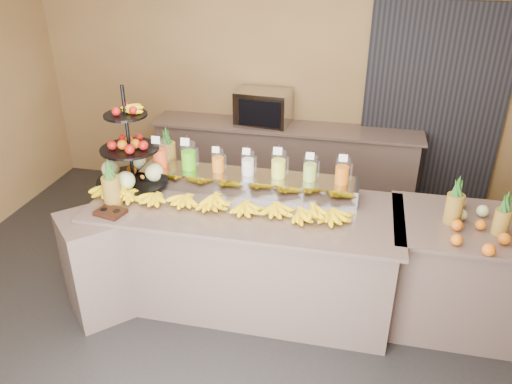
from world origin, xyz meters
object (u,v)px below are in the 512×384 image
(condiment_caddy, at_px, (110,212))
(banana_heap, at_px, (215,199))
(pitcher_tray, at_px, (248,182))
(fruit_stand, at_px, (136,162))
(right_fruit_pile, at_px, (476,225))
(oven_warmer, at_px, (263,108))

(condiment_caddy, bearing_deg, banana_heap, 20.77)
(banana_heap, bearing_deg, pitcher_tray, 60.22)
(banana_heap, relative_size, fruit_stand, 2.45)
(banana_heap, relative_size, right_fruit_pile, 4.93)
(fruit_stand, height_order, condiment_caddy, fruit_stand)
(fruit_stand, relative_size, right_fruit_pile, 2.01)
(pitcher_tray, relative_size, banana_heap, 0.85)
(fruit_stand, distance_m, condiment_caddy, 0.55)
(pitcher_tray, xyz_separation_m, oven_warmer, (-0.21, 1.67, 0.12))
(pitcher_tray, relative_size, condiment_caddy, 8.45)
(right_fruit_pile, relative_size, oven_warmer, 0.74)
(condiment_caddy, bearing_deg, oven_warmer, 72.03)
(pitcher_tray, relative_size, fruit_stand, 2.08)
(fruit_stand, xyz_separation_m, right_fruit_pile, (2.72, -0.21, -0.15))
(pitcher_tray, xyz_separation_m, banana_heap, (-0.19, -0.34, -0.01))
(pitcher_tray, relative_size, right_fruit_pile, 4.18)
(banana_heap, xyz_separation_m, oven_warmer, (-0.02, 2.01, 0.13))
(banana_heap, xyz_separation_m, right_fruit_pile, (1.97, 0.01, 0.01))
(pitcher_tray, bearing_deg, fruit_stand, -172.50)
(fruit_stand, height_order, right_fruit_pile, fruit_stand)
(condiment_caddy, distance_m, oven_warmer, 2.42)
(pitcher_tray, height_order, right_fruit_pile, right_fruit_pile)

